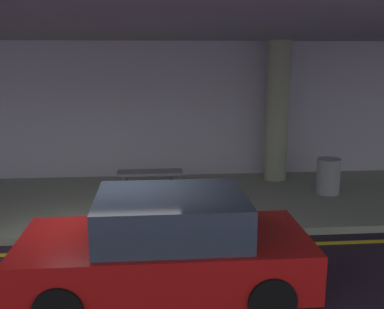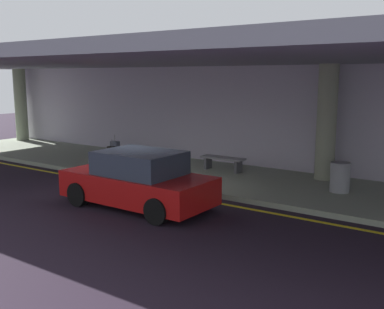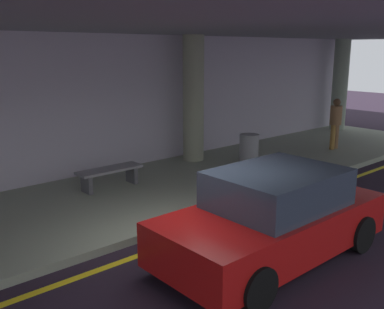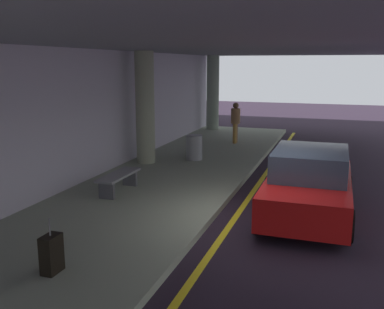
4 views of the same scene
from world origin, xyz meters
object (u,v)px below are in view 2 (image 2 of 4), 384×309
suitcase_upright_secondary (115,149)px  support_column_far_left (21,105)px  trash_bin_steel (340,177)px  suitcase_upright_primary (112,154)px  bench_metal (223,161)px  support_column_left_mid (327,122)px  car_red (138,181)px

suitcase_upright_secondary → support_column_far_left: bearing=-178.0°
trash_bin_steel → suitcase_upright_secondary: bearing=176.4°
suitcase_upright_primary → trash_bin_steel: 8.58m
support_column_far_left → trash_bin_steel: size_ratio=4.29×
support_column_far_left → bench_metal: size_ratio=2.28×
support_column_far_left → trash_bin_steel: (16.93, -1.38, -1.40)m
suitcase_upright_primary → trash_bin_steel: bearing=26.0°
suitcase_upright_primary → bench_metal: suitcase_upright_primary is taller
support_column_left_mid → suitcase_upright_secondary: size_ratio=4.06×
support_column_left_mid → bench_metal: size_ratio=2.28×
bench_metal → car_red: bearing=-86.8°
suitcase_upright_primary → trash_bin_steel: size_ratio=1.06×
car_red → suitcase_upright_primary: size_ratio=4.56×
support_column_far_left → car_red: 14.09m
car_red → suitcase_upright_secondary: bearing=-45.0°
bench_metal → trash_bin_steel: bearing=-8.2°
support_column_left_mid → trash_bin_steel: support_column_left_mid is taller
support_column_left_mid → car_red: (-3.08, -5.48, -1.26)m
car_red → suitcase_upright_primary: bearing=-42.8°
car_red → suitcase_upright_secondary: size_ratio=4.56×
car_red → suitcase_upright_primary: (-4.54, 3.60, -0.25)m
bench_metal → trash_bin_steel: 4.33m
support_column_left_mid → suitcase_upright_secondary: 8.73m
suitcase_upright_primary → suitcase_upright_secondary: size_ratio=1.00×
bench_metal → suitcase_upright_primary: bearing=-165.5°
support_column_left_mid → car_red: bearing=-119.4°
support_column_far_left → trash_bin_steel: support_column_far_left is taller
support_column_far_left → support_column_left_mid: size_ratio=1.00×
bench_metal → support_column_left_mid: bearing=13.0°
suitcase_upright_primary → suitcase_upright_secondary: 1.44m
suitcase_upright_secondary → bench_metal: 5.21m
car_red → trash_bin_steel: (4.02, 4.10, -0.14)m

